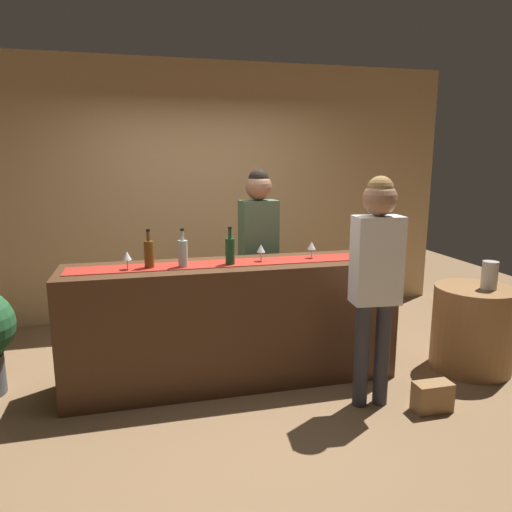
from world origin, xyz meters
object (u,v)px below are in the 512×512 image
at_px(wine_glass_mid_counter, 261,249).
at_px(bartender, 259,240).
at_px(wine_glass_far_end, 127,256).
at_px(round_side_table, 472,328).
at_px(customer_sipping, 376,268).
at_px(wine_bottle_green, 230,251).
at_px(wine_glass_near_customer, 312,246).
at_px(wine_bottle_amber, 149,254).
at_px(wine_bottle_clear, 183,253).
at_px(vase_on_side_table, 490,275).
at_px(handbag, 432,397).

xyz_separation_m(wine_glass_mid_counter, bartender, (0.13, 0.58, -0.03)).
relative_size(wine_glass_far_end, round_side_table, 0.19).
relative_size(bartender, customer_sipping, 1.01).
distance_m(wine_bottle_green, wine_glass_near_customer, 0.71).
bearing_deg(customer_sipping, round_side_table, 22.81).
xyz_separation_m(wine_bottle_green, bartender, (0.39, 0.63, -0.04)).
height_order(wine_bottle_amber, bartender, bartender).
bearing_deg(wine_bottle_clear, wine_glass_far_end, 179.21).
relative_size(wine_bottle_clear, wine_glass_mid_counter, 2.10).
bearing_deg(bartender, customer_sipping, 109.59).
xyz_separation_m(wine_glass_far_end, customer_sipping, (1.73, -0.60, -0.05)).
height_order(wine_bottle_green, round_side_table, wine_bottle_green).
height_order(wine_bottle_clear, bartender, bartender).
bearing_deg(wine_bottle_amber, round_side_table, -5.58).
xyz_separation_m(wine_bottle_green, wine_bottle_clear, (-0.37, 0.00, 0.00)).
bearing_deg(wine_glass_near_customer, wine_bottle_green, -174.40).
xyz_separation_m(wine_glass_far_end, vase_on_side_table, (2.95, -0.31, -0.25)).
height_order(wine_glass_mid_counter, wine_glass_far_end, same).
bearing_deg(wine_glass_mid_counter, round_side_table, -8.73).
distance_m(wine_glass_near_customer, bartender, 0.64).
distance_m(wine_bottle_amber, vase_on_side_table, 2.82).
distance_m(wine_bottle_green, round_side_table, 2.25).
distance_m(wine_bottle_green, handbag, 1.86).
bearing_deg(wine_bottle_amber, wine_glass_near_customer, 1.61).
bearing_deg(round_side_table, vase_on_side_table, -47.89).
distance_m(bartender, round_side_table, 2.05).
relative_size(wine_bottle_clear, round_side_table, 0.41).
xyz_separation_m(wine_glass_near_customer, vase_on_side_table, (1.46, -0.37, -0.25)).
xyz_separation_m(wine_bottle_clear, wine_glass_mid_counter, (0.63, 0.05, -0.01)).
height_order(wine_bottle_amber, wine_glass_mid_counter, wine_bottle_amber).
xyz_separation_m(wine_glass_near_customer, bartender, (-0.31, 0.56, -0.03)).
bearing_deg(handbag, wine_glass_far_end, 159.24).
xyz_separation_m(customer_sipping, vase_on_side_table, (1.22, 0.29, -0.20)).
bearing_deg(wine_glass_near_customer, customer_sipping, -70.09).
height_order(wine_bottle_clear, customer_sipping, customer_sipping).
xyz_separation_m(vase_on_side_table, handbag, (-0.82, -0.50, -0.75)).
xyz_separation_m(wine_glass_mid_counter, handbag, (1.08, -0.85, -1.00)).
relative_size(customer_sipping, round_side_table, 2.31).
relative_size(wine_glass_mid_counter, vase_on_side_table, 0.60).
bearing_deg(handbag, vase_on_side_table, 31.21).
height_order(vase_on_side_table, handbag, vase_on_side_table).
distance_m(customer_sipping, vase_on_side_table, 1.27).
bearing_deg(round_side_table, wine_glass_near_customer, 167.74).
relative_size(bartender, vase_on_side_table, 7.23).
bearing_deg(wine_glass_far_end, round_side_table, -4.76).
relative_size(wine_bottle_clear, customer_sipping, 0.18).
bearing_deg(handbag, wine_bottle_clear, 154.94).
bearing_deg(vase_on_side_table, wine_bottle_green, 172.04).
distance_m(wine_glass_near_customer, wine_glass_mid_counter, 0.44).
xyz_separation_m(bartender, round_side_table, (1.71, -0.86, -0.71)).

